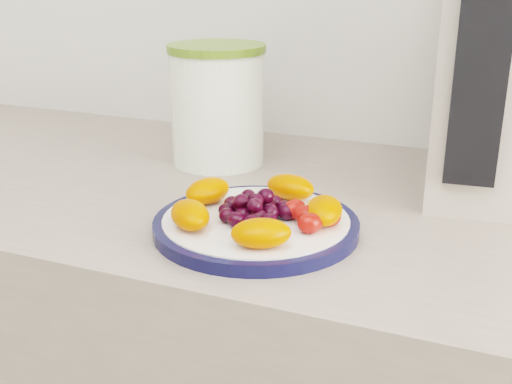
% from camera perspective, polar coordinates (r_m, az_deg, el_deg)
% --- Properties ---
extents(plate_rim, '(0.25, 0.25, 0.01)m').
position_cam_1_polar(plate_rim, '(0.77, 0.00, -2.99)').
color(plate_rim, '#0C0F34').
rests_on(plate_rim, counter).
extents(plate_face, '(0.22, 0.22, 0.02)m').
position_cam_1_polar(plate_face, '(0.76, 0.00, -2.92)').
color(plate_face, white).
rests_on(plate_face, counter).
extents(canister, '(0.15, 0.15, 0.17)m').
position_cam_1_polar(canister, '(1.01, -3.43, 7.40)').
color(canister, '#507325').
rests_on(canister, counter).
extents(canister_lid, '(0.16, 0.16, 0.01)m').
position_cam_1_polar(canister_lid, '(0.99, -3.54, 12.64)').
color(canister_lid, '#5A7825').
rests_on(canister_lid, canister).
extents(appliance_panel, '(0.06, 0.03, 0.26)m').
position_cam_1_polar(appliance_panel, '(0.79, 19.33, 9.70)').
color(appliance_panel, black).
rests_on(appliance_panel, appliance_body).
extents(fruit_plate, '(0.21, 0.21, 0.03)m').
position_cam_1_polar(fruit_plate, '(0.75, 0.38, -1.40)').
color(fruit_plate, '#E24600').
rests_on(fruit_plate, plate_face).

